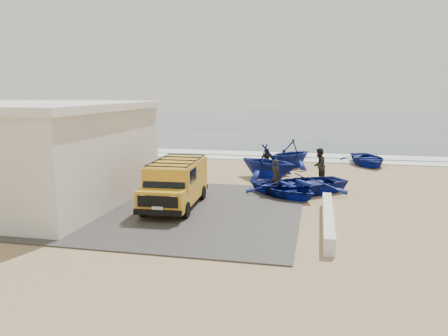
{
  "coord_description": "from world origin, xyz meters",
  "views": [
    {
      "loc": [
        4.56,
        -18.5,
        4.81
      ],
      "look_at": [
        0.25,
        1.32,
        1.2
      ],
      "focal_mm": 35.0,
      "sensor_mm": 36.0,
      "label": 1
    }
  ],
  "objects_px": {
    "building": "(33,153)",
    "boat_near_right": "(302,184)",
    "boat_near_left": "(284,188)",
    "fisherman_middle": "(319,165)",
    "fisherman_back": "(267,161)",
    "parapet": "(328,219)",
    "van": "(176,182)",
    "boat_far_right": "(367,159)",
    "fisherman_front": "(276,176)",
    "boat_far_left": "(290,154)",
    "boat_mid_left": "(268,162)"
  },
  "relations": [
    {
      "from": "boat_near_left",
      "to": "fisherman_back",
      "type": "relative_size",
      "value": 2.4
    },
    {
      "from": "building",
      "to": "boat_far_left",
      "type": "xyz_separation_m",
      "value": [
        10.37,
        10.87,
        -1.26
      ]
    },
    {
      "from": "parapet",
      "to": "boat_near_right",
      "type": "bearing_deg",
      "value": 102.6
    },
    {
      "from": "van",
      "to": "fisherman_middle",
      "type": "xyz_separation_m",
      "value": [
        5.8,
        6.42,
        -0.16
      ]
    },
    {
      "from": "van",
      "to": "fisherman_front",
      "type": "distance_m",
      "value": 5.13
    },
    {
      "from": "building",
      "to": "fisherman_front",
      "type": "distance_m",
      "value": 10.92
    },
    {
      "from": "boat_near_right",
      "to": "fisherman_front",
      "type": "relative_size",
      "value": 2.71
    },
    {
      "from": "building",
      "to": "boat_far_left",
      "type": "distance_m",
      "value": 15.07
    },
    {
      "from": "boat_far_right",
      "to": "fisherman_back",
      "type": "xyz_separation_m",
      "value": [
        -6.04,
        -4.5,
        0.34
      ]
    },
    {
      "from": "boat_near_right",
      "to": "boat_far_right",
      "type": "distance_m",
      "value": 9.72
    },
    {
      "from": "parapet",
      "to": "van",
      "type": "height_order",
      "value": "van"
    },
    {
      "from": "boat_mid_left",
      "to": "fisherman_middle",
      "type": "relative_size",
      "value": 1.99
    },
    {
      "from": "boat_far_left",
      "to": "fisherman_middle",
      "type": "xyz_separation_m",
      "value": [
        1.77,
        -4.08,
        0.01
      ]
    },
    {
      "from": "boat_near_right",
      "to": "fisherman_back",
      "type": "distance_m",
      "value": 4.97
    },
    {
      "from": "boat_far_left",
      "to": "fisherman_front",
      "type": "distance_m",
      "value": 7.07
    },
    {
      "from": "boat_near_left",
      "to": "fisherman_front",
      "type": "relative_size",
      "value": 2.25
    },
    {
      "from": "building",
      "to": "boat_far_right",
      "type": "bearing_deg",
      "value": 40.39
    },
    {
      "from": "building",
      "to": "van",
      "type": "xyz_separation_m",
      "value": [
        6.34,
        0.37,
        -1.1
      ]
    },
    {
      "from": "building",
      "to": "van",
      "type": "height_order",
      "value": "building"
    },
    {
      "from": "boat_mid_left",
      "to": "boat_far_right",
      "type": "bearing_deg",
      "value": -14.27
    },
    {
      "from": "fisherman_front",
      "to": "fisherman_middle",
      "type": "xyz_separation_m",
      "value": [
        1.99,
        2.99,
        0.1
      ]
    },
    {
      "from": "fisherman_middle",
      "to": "fisherman_front",
      "type": "bearing_deg",
      "value": -9.11
    },
    {
      "from": "boat_far_left",
      "to": "boat_mid_left",
      "type": "bearing_deg",
      "value": -67.03
    },
    {
      "from": "boat_near_right",
      "to": "fisherman_back",
      "type": "xyz_separation_m",
      "value": [
        -2.22,
        4.44,
        0.31
      ]
    },
    {
      "from": "boat_near_left",
      "to": "boat_mid_left",
      "type": "relative_size",
      "value": 1.01
    },
    {
      "from": "boat_near_right",
      "to": "fisherman_back",
      "type": "height_order",
      "value": "fisherman_back"
    },
    {
      "from": "boat_far_left",
      "to": "boat_far_right",
      "type": "relative_size",
      "value": 0.85
    },
    {
      "from": "boat_far_left",
      "to": "fisherman_back",
      "type": "xyz_separation_m",
      "value": [
        -1.2,
        -2.43,
        -0.14
      ]
    },
    {
      "from": "parapet",
      "to": "boat_far_right",
      "type": "relative_size",
      "value": 1.49
    },
    {
      "from": "parapet",
      "to": "boat_near_right",
      "type": "height_order",
      "value": "boat_near_right"
    },
    {
      "from": "boat_near_left",
      "to": "fisherman_middle",
      "type": "relative_size",
      "value": 2.0
    },
    {
      "from": "fisherman_back",
      "to": "boat_far_right",
      "type": "bearing_deg",
      "value": 3.33
    },
    {
      "from": "fisherman_front",
      "to": "fisherman_middle",
      "type": "relative_size",
      "value": 0.89
    },
    {
      "from": "fisherman_front",
      "to": "building",
      "type": "bearing_deg",
      "value": 63.74
    },
    {
      "from": "boat_near_left",
      "to": "van",
      "type": "bearing_deg",
      "value": 165.06
    },
    {
      "from": "boat_near_right",
      "to": "boat_mid_left",
      "type": "distance_m",
      "value": 3.77
    },
    {
      "from": "van",
      "to": "fisherman_back",
      "type": "distance_m",
      "value": 8.55
    },
    {
      "from": "boat_near_left",
      "to": "boat_near_right",
      "type": "relative_size",
      "value": 0.83
    },
    {
      "from": "boat_near_left",
      "to": "fisherman_front",
      "type": "distance_m",
      "value": 0.89
    },
    {
      "from": "boat_near_left",
      "to": "boat_far_left",
      "type": "relative_size",
      "value": 1.07
    },
    {
      "from": "building",
      "to": "boat_near_right",
      "type": "relative_size",
      "value": 2.14
    },
    {
      "from": "van",
      "to": "fisherman_middle",
      "type": "relative_size",
      "value": 2.58
    },
    {
      "from": "parapet",
      "to": "fisherman_front",
      "type": "relative_size",
      "value": 3.7
    },
    {
      "from": "boat_near_left",
      "to": "boat_mid_left",
      "type": "xyz_separation_m",
      "value": [
        -1.22,
        3.97,
        0.58
      ]
    },
    {
      "from": "boat_near_left",
      "to": "boat_far_right",
      "type": "distance_m",
      "value": 10.79
    },
    {
      "from": "building",
      "to": "fisherman_back",
      "type": "bearing_deg",
      "value": 42.64
    },
    {
      "from": "van",
      "to": "boat_near_right",
      "type": "distance_m",
      "value": 6.24
    },
    {
      "from": "parapet",
      "to": "fisherman_middle",
      "type": "bearing_deg",
      "value": 92.68
    },
    {
      "from": "boat_far_right",
      "to": "fisherman_middle",
      "type": "height_order",
      "value": "fisherman_middle"
    },
    {
      "from": "boat_near_right",
      "to": "fisherman_front",
      "type": "distance_m",
      "value": 1.31
    }
  ]
}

